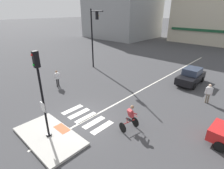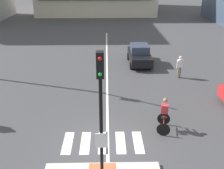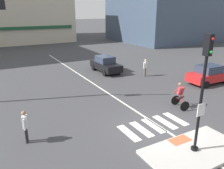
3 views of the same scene
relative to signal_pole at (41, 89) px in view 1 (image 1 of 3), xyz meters
name	(u,v)px [view 1 (image 1 of 3)]	position (x,y,z in m)	size (l,w,h in m)	color
ground_plane	(83,119)	(0.00, 2.60, -3.22)	(300.00, 300.00, 0.00)	#3D3D3F
traffic_island	(49,136)	(0.00, 0.01, -3.15)	(4.64, 2.48, 0.15)	#B2AFA8
tactile_pad_front	(62,128)	(0.00, 0.90, -3.07)	(1.10, 0.60, 0.01)	#DB5B38
signal_pole	(41,89)	(0.00, 0.00, 0.00)	(0.44, 0.38, 5.12)	black
crosswalk_stripe_a	(72,109)	(-1.66, 2.87, -3.22)	(0.44, 1.80, 0.01)	silver
crosswalk_stripe_b	(79,113)	(-0.83, 2.87, -3.22)	(0.44, 1.80, 0.01)	silver
crosswalk_stripe_c	(86,118)	(0.00, 2.87, -3.22)	(0.44, 1.80, 0.01)	silver
crosswalk_stripe_d	(94,122)	(0.83, 2.87, -3.22)	(0.44, 1.80, 0.01)	silver
crosswalk_stripe_e	(102,127)	(1.66, 2.87, -3.22)	(0.44, 1.80, 0.01)	silver
lane_centre_line	(158,81)	(0.22, 12.60, -3.22)	(0.14, 28.00, 0.01)	silver
traffic_light_mast	(94,31)	(-7.93, 10.87, 1.50)	(4.62, 2.57, 7.24)	black
building_corner_left	(122,0)	(-24.41, 35.80, 6.24)	(17.20, 15.19, 18.88)	gray
car_black_eastbound_far	(191,76)	(2.99, 14.36, -2.41)	(1.88, 4.12, 1.64)	black
cyclist	(130,117)	(3.06, 3.99, -2.35)	(0.87, 1.20, 1.68)	black
pedestrian_at_curb_left	(57,77)	(-6.44, 4.55, -2.24)	(0.30, 0.54, 1.67)	black
pedestrian_waiting_far_side	(209,92)	(5.59, 11.09, -2.24)	(0.52, 0.33, 1.67)	#6B6051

